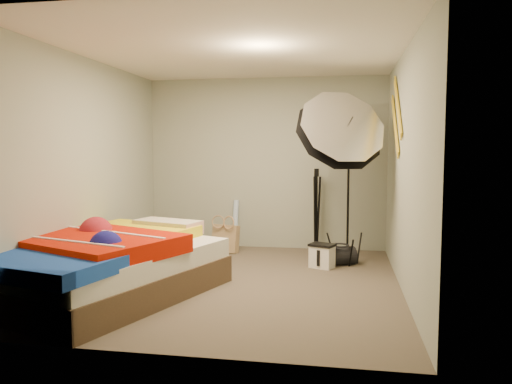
% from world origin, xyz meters
% --- Properties ---
extents(floor, '(4.00, 4.00, 0.00)m').
position_xyz_m(floor, '(0.00, 0.00, 0.00)').
color(floor, brown).
rests_on(floor, ground).
extents(ceiling, '(4.00, 4.00, 0.00)m').
position_xyz_m(ceiling, '(0.00, 0.00, 2.50)').
color(ceiling, silver).
rests_on(ceiling, wall_back).
extents(wall_back, '(3.50, 0.00, 3.50)m').
position_xyz_m(wall_back, '(0.00, 2.00, 1.25)').
color(wall_back, gray).
rests_on(wall_back, floor).
extents(wall_front, '(3.50, 0.00, 3.50)m').
position_xyz_m(wall_front, '(0.00, -2.00, 1.25)').
color(wall_front, gray).
rests_on(wall_front, floor).
extents(wall_left, '(0.00, 4.00, 4.00)m').
position_xyz_m(wall_left, '(-1.75, 0.00, 1.25)').
color(wall_left, gray).
rests_on(wall_left, floor).
extents(wall_right, '(0.00, 4.00, 4.00)m').
position_xyz_m(wall_right, '(1.75, 0.00, 1.25)').
color(wall_right, gray).
rests_on(wall_right, floor).
extents(tote_bag, '(0.42, 0.27, 0.40)m').
position_xyz_m(tote_bag, '(-0.51, 1.55, 0.19)').
color(tote_bag, tan).
rests_on(tote_bag, floor).
extents(wrapping_roll, '(0.10, 0.21, 0.71)m').
position_xyz_m(wrapping_roll, '(-0.44, 1.90, 0.35)').
color(wrapping_roll, '#6194D4').
rests_on(wrapping_roll, floor).
extents(camera_case, '(0.33, 0.29, 0.27)m').
position_xyz_m(camera_case, '(0.89, 0.83, 0.14)').
color(camera_case, white).
rests_on(camera_case, floor).
extents(duffel_bag, '(0.44, 0.36, 0.23)m').
position_xyz_m(duffel_bag, '(1.11, 1.02, 0.12)').
color(duffel_bag, black).
rests_on(duffel_bag, floor).
extents(wall_stripe_upper, '(0.02, 0.91, 0.78)m').
position_xyz_m(wall_stripe_upper, '(1.73, 0.60, 1.95)').
color(wall_stripe_upper, gold).
rests_on(wall_stripe_upper, wall_right).
extents(wall_stripe_lower, '(0.02, 0.91, 0.78)m').
position_xyz_m(wall_stripe_lower, '(1.73, 0.85, 1.75)').
color(wall_stripe_lower, gold).
rests_on(wall_stripe_lower, wall_right).
extents(bed, '(2.19, 2.69, 0.65)m').
position_xyz_m(bed, '(-1.17, -0.74, 0.32)').
color(bed, '#4D3A29').
rests_on(bed, floor).
extents(photo_umbrella, '(1.20, 1.11, 2.30)m').
position_xyz_m(photo_umbrella, '(1.07, 0.89, 1.65)').
color(photo_umbrella, black).
rests_on(photo_umbrella, floor).
extents(camera_tripod, '(0.07, 0.07, 1.19)m').
position_xyz_m(camera_tripod, '(0.76, 1.77, 0.68)').
color(camera_tripod, black).
rests_on(camera_tripod, floor).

